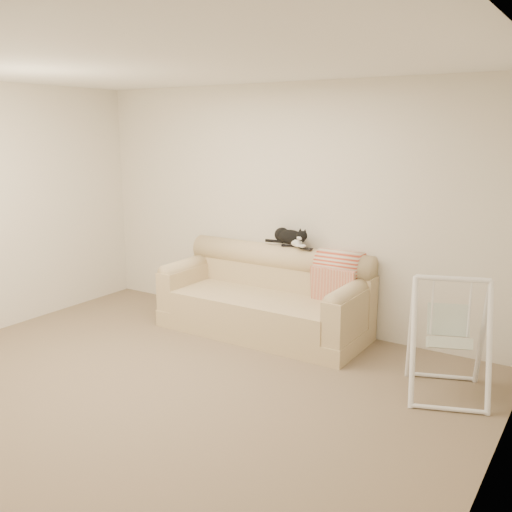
{
  "coord_description": "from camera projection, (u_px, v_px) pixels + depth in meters",
  "views": [
    {
      "loc": [
        3.01,
        -3.35,
        2.12
      ],
      "look_at": [
        0.05,
        1.27,
        0.9
      ],
      "focal_mm": 40.0,
      "sensor_mm": 36.0,
      "label": 1
    }
  ],
  "objects": [
    {
      "name": "ground_plane",
      "position": [
        169.0,
        387.0,
        4.8
      ],
      "size": [
        5.0,
        5.0,
        0.0
      ],
      "primitive_type": "plane",
      "color": "brown",
      "rests_on": "ground"
    },
    {
      "name": "room_shell",
      "position": [
        163.0,
        206.0,
        4.46
      ],
      "size": [
        5.04,
        4.04,
        2.6
      ],
      "color": "silver",
      "rests_on": "ground"
    },
    {
      "name": "sofa",
      "position": [
        267.0,
        299.0,
        6.07
      ],
      "size": [
        2.2,
        0.93,
        0.9
      ],
      "color": "tan",
      "rests_on": "ground"
    },
    {
      "name": "remote_a",
      "position": [
        290.0,
        245.0,
        6.08
      ],
      "size": [
        0.19,
        0.11,
        0.03
      ],
      "color": "black",
      "rests_on": "sofa"
    },
    {
      "name": "remote_b",
      "position": [
        305.0,
        248.0,
        5.94
      ],
      "size": [
        0.18,
        0.1,
        0.02
      ],
      "color": "black",
      "rests_on": "sofa"
    },
    {
      "name": "tuxedo_cat",
      "position": [
        290.0,
        237.0,
        6.06
      ],
      "size": [
        0.53,
        0.27,
        0.21
      ],
      "color": "black",
      "rests_on": "sofa"
    },
    {
      "name": "throw_blanket",
      "position": [
        339.0,
        270.0,
        5.79
      ],
      "size": [
        0.47,
        0.38,
        0.58
      ],
      "color": "#C43C22",
      "rests_on": "sofa"
    },
    {
      "name": "baby_swing",
      "position": [
        449.0,
        336.0,
        4.56
      ],
      "size": [
        0.8,
        0.82,
        1.0
      ],
      "color": "white",
      "rests_on": "ground"
    }
  ]
}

